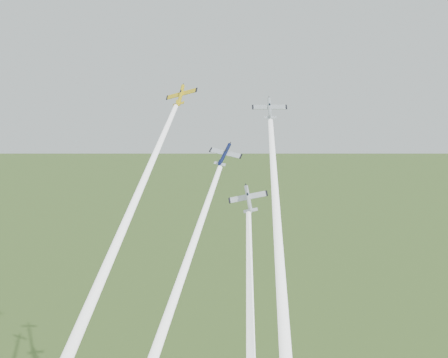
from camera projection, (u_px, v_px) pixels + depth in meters
plane_yellow at (181, 95)px, 121.67m from camera, size 8.43×7.00×7.80m
smoke_trail_yellow at (115, 247)px, 100.89m from camera, size 7.08×51.61×51.21m
plane_navy at (225, 154)px, 111.50m from camera, size 8.08×6.19×6.64m
smoke_trail_navy at (162, 332)px, 91.24m from camera, size 7.23×50.37×49.99m
plane_silver_right at (270, 108)px, 110.18m from camera, size 8.27×7.40×5.63m
smoke_trail_silver_right at (281, 283)px, 87.94m from camera, size 16.82×48.88×49.96m
plane_silver_low at (248, 199)px, 108.51m from camera, size 9.89×7.88×7.69m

